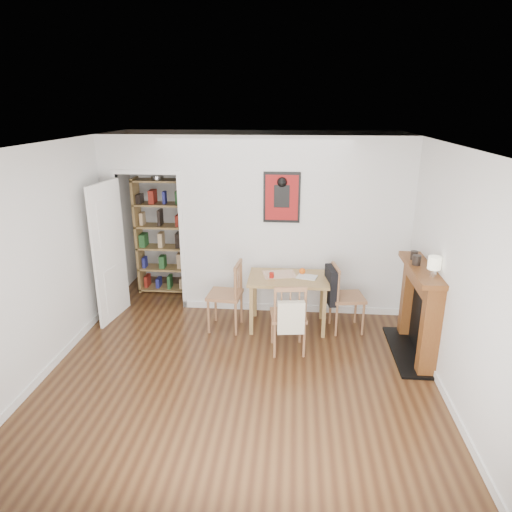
# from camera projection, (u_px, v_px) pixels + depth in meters

# --- Properties ---
(ground) EXTENTS (5.20, 5.20, 0.00)m
(ground) POSITION_uv_depth(u_px,v_px,m) (244.00, 355.00, 5.74)
(ground) COLOR #52341A
(ground) RESTS_ON ground
(room_shell) EXTENTS (5.20, 5.20, 5.20)m
(room_shell) POSITION_uv_depth(u_px,v_px,m) (260.00, 228.00, 6.59)
(room_shell) COLOR silver
(room_shell) RESTS_ON ground
(dining_table) EXTENTS (1.09, 0.69, 0.74)m
(dining_table) POSITION_uv_depth(u_px,v_px,m) (288.00, 283.00, 6.28)
(dining_table) COLOR #A27C4B
(dining_table) RESTS_ON ground
(chair_left) EXTENTS (0.53, 0.53, 0.98)m
(chair_left) POSITION_uv_depth(u_px,v_px,m) (225.00, 295.00, 6.29)
(chair_left) COLOR olive
(chair_left) RESTS_ON ground
(chair_right) EXTENTS (0.60, 0.54, 0.95)m
(chair_right) POSITION_uv_depth(u_px,v_px,m) (346.00, 297.00, 6.24)
(chair_right) COLOR olive
(chair_right) RESTS_ON ground
(chair_front) EXTENTS (0.53, 0.58, 0.95)m
(chair_front) POSITION_uv_depth(u_px,v_px,m) (288.00, 316.00, 5.70)
(chair_front) COLOR olive
(chair_front) RESTS_ON ground
(bookshelf) EXTENTS (0.80, 0.32, 1.90)m
(bookshelf) POSITION_uv_depth(u_px,v_px,m) (161.00, 237.00, 7.45)
(bookshelf) COLOR #A27C4B
(bookshelf) RESTS_ON ground
(fireplace) EXTENTS (0.45, 1.25, 1.16)m
(fireplace) POSITION_uv_depth(u_px,v_px,m) (420.00, 308.00, 5.60)
(fireplace) COLOR brown
(fireplace) RESTS_ON ground
(red_glass) EXTENTS (0.06, 0.06, 0.08)m
(red_glass) POSITION_uv_depth(u_px,v_px,m) (272.00, 275.00, 6.21)
(red_glass) COLOR maroon
(red_glass) RESTS_ON dining_table
(orange_fruit) EXTENTS (0.09, 0.09, 0.09)m
(orange_fruit) POSITION_uv_depth(u_px,v_px,m) (302.00, 271.00, 6.35)
(orange_fruit) COLOR #E5570C
(orange_fruit) RESTS_ON dining_table
(placemat) EXTENTS (0.50, 0.42, 0.00)m
(placemat) POSITION_uv_depth(u_px,v_px,m) (279.00, 274.00, 6.36)
(placemat) COLOR beige
(placemat) RESTS_ON dining_table
(notebook) EXTENTS (0.31, 0.26, 0.01)m
(notebook) POSITION_uv_depth(u_px,v_px,m) (307.00, 277.00, 6.25)
(notebook) COLOR silver
(notebook) RESTS_ON dining_table
(mantel_lamp) EXTENTS (0.15, 0.15, 0.23)m
(mantel_lamp) POSITION_uv_depth(u_px,v_px,m) (434.00, 264.00, 5.09)
(mantel_lamp) COLOR silver
(mantel_lamp) RESTS_ON fireplace
(ceramic_jar_a) EXTENTS (0.10, 0.10, 0.12)m
(ceramic_jar_a) POSITION_uv_depth(u_px,v_px,m) (417.00, 260.00, 5.47)
(ceramic_jar_a) COLOR black
(ceramic_jar_a) RESTS_ON fireplace
(ceramic_jar_b) EXTENTS (0.09, 0.09, 0.11)m
(ceramic_jar_b) POSITION_uv_depth(u_px,v_px,m) (414.00, 255.00, 5.67)
(ceramic_jar_b) COLOR black
(ceramic_jar_b) RESTS_ON fireplace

